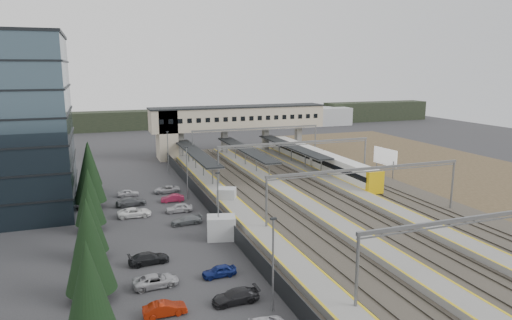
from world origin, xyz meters
name	(u,v)px	position (x,y,z in m)	size (l,w,h in m)	color
ground	(259,212)	(0.00, 0.00, 0.00)	(220.00, 220.00, 0.00)	#2B2B2D
conifer_row	(89,202)	(-22.00, -3.86, 4.84)	(4.42, 49.82, 9.50)	black
car_park	(170,238)	(-13.57, -7.35, 0.60)	(10.58, 44.52, 1.28)	silver
lampposts	(200,185)	(-8.00, 1.25, 4.34)	(0.50, 53.25, 8.07)	slate
fence	(205,200)	(-6.50, 5.00, 1.00)	(0.08, 90.00, 2.00)	#26282B
relay_cabin_near	(221,228)	(-7.63, -7.90, 1.37)	(3.76, 3.12, 2.73)	#ABADB0
relay_cabin_far	(227,196)	(-3.18, 5.23, 1.21)	(3.32, 3.10, 2.42)	#ABADB0
rail_corridor	(304,195)	(9.34, 5.00, 0.29)	(34.00, 90.00, 0.92)	#36312A
canopies	(245,149)	(7.00, 27.00, 3.92)	(23.10, 30.00, 3.28)	black
footbridge	(227,121)	(7.70, 42.00, 7.93)	(40.40, 6.40, 11.20)	#C2B397
gantries	(327,160)	(12.00, 3.00, 6.00)	(28.40, 62.28, 7.17)	slate
train	(318,160)	(20.00, 20.95, 2.04)	(2.84, 39.51, 3.58)	white
billboard	(385,158)	(29.28, 12.35, 3.50)	(0.78, 6.07, 5.19)	slate
scrub_east	(481,178)	(45.00, 5.00, 0.03)	(34.00, 120.00, 0.06)	#3F3522
treeline_far	(231,118)	(23.81, 92.28, 2.95)	(170.00, 19.00, 7.00)	black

